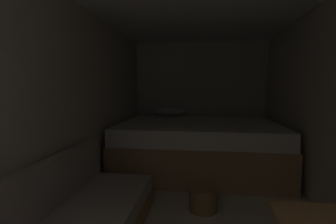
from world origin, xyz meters
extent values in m
plane|color=beige|center=(0.00, 2.07, 0.00)|extent=(7.21, 7.21, 0.00)
cube|color=beige|center=(0.00, 4.69, 1.07)|extent=(2.58, 0.05, 2.14)
cube|color=beige|center=(-1.27, 2.07, 1.07)|extent=(0.05, 5.21, 2.14)
cube|color=tan|center=(0.00, 3.66, 0.26)|extent=(2.36, 1.92, 0.51)
cube|color=white|center=(0.00, 3.66, 0.63)|extent=(2.32, 1.88, 0.23)
ellipsoid|color=white|center=(-0.53, 4.40, 0.82)|extent=(0.56, 0.33, 0.17)
cube|color=#A8998E|center=(-1.16, 1.22, 0.50)|extent=(0.12, 2.37, 0.39)
cylinder|color=olive|center=(0.07, 2.26, 0.12)|extent=(0.29, 0.29, 0.24)
camera|label=1|loc=(0.05, -0.32, 1.27)|focal=27.45mm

